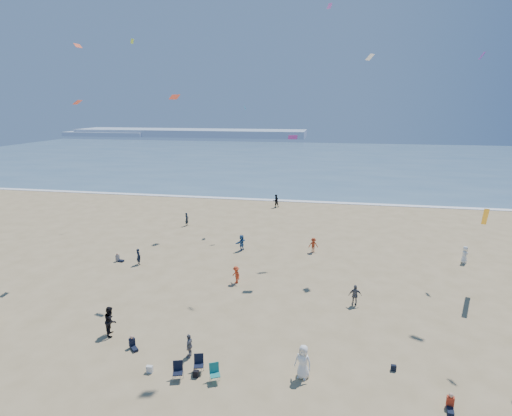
# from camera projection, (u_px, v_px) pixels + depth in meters

# --- Properties ---
(ocean) EXTENTS (220.00, 100.00, 0.06)m
(ocean) POSITION_uv_depth(u_px,v_px,m) (306.00, 159.00, 109.22)
(ocean) COLOR #476B84
(ocean) RESTS_ON ground
(surf_line) EXTENTS (220.00, 1.20, 0.08)m
(surf_line) POSITION_uv_depth(u_px,v_px,m) (287.00, 201.00, 61.60)
(surf_line) COLOR white
(surf_line) RESTS_ON ground
(headland_far) EXTENTS (110.00, 20.00, 3.20)m
(headland_far) POSITION_uv_depth(u_px,v_px,m) (190.00, 133.00, 190.78)
(headland_far) COLOR #7A8EA8
(headland_far) RESTS_ON ground
(headland_near) EXTENTS (40.00, 14.00, 2.00)m
(headland_near) POSITION_uv_depth(u_px,v_px,m) (108.00, 134.00, 193.18)
(headland_near) COLOR #7A8EA8
(headland_near) RESTS_ON ground
(standing_flyers) EXTENTS (36.94, 51.02, 1.93)m
(standing_flyers) POSITION_uv_depth(u_px,v_px,m) (269.00, 282.00, 31.32)
(standing_flyers) COLOR black
(standing_flyers) RESTS_ON ground
(seated_group) EXTENTS (26.41, 24.79, 0.84)m
(seated_group) POSITION_uv_depth(u_px,v_px,m) (224.00, 373.00, 21.40)
(seated_group) COLOR silver
(seated_group) RESTS_ON ground
(chair_cluster) EXTENTS (2.78, 1.54, 1.00)m
(chair_cluster) POSITION_uv_depth(u_px,v_px,m) (197.00, 370.00, 21.49)
(chair_cluster) COLOR black
(chair_cluster) RESTS_ON ground
(white_tote) EXTENTS (0.35, 0.20, 0.40)m
(white_tote) POSITION_uv_depth(u_px,v_px,m) (150.00, 369.00, 22.02)
(white_tote) COLOR silver
(white_tote) RESTS_ON ground
(black_backpack) EXTENTS (0.30, 0.22, 0.38)m
(black_backpack) POSITION_uv_depth(u_px,v_px,m) (196.00, 374.00, 21.66)
(black_backpack) COLOR black
(black_backpack) RESTS_ON ground
(navy_bag) EXTENTS (0.28, 0.18, 0.34)m
(navy_bag) POSITION_uv_depth(u_px,v_px,m) (394.00, 368.00, 22.18)
(navy_bag) COLOR black
(navy_bag) RESTS_ON ground
(kites_aloft) EXTENTS (37.90, 40.25, 28.39)m
(kites_aloft) POSITION_uv_depth(u_px,v_px,m) (379.00, 101.00, 27.01)
(kites_aloft) COLOR red
(kites_aloft) RESTS_ON ground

